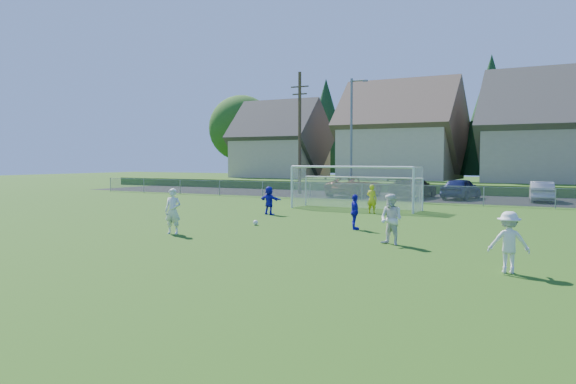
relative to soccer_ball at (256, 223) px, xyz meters
name	(u,v)px	position (x,y,z in m)	size (l,w,h in m)	color
ground	(169,247)	(0.84, -6.59, -0.11)	(160.00, 160.00, 0.00)	#193D0C
asphalt_lot	(414,197)	(0.84, 20.91, -0.10)	(60.00, 60.00, 0.00)	black
grass_embankment	(439,188)	(0.84, 28.41, 0.29)	(70.00, 6.00, 0.80)	#1E420F
soccer_ball	(256,223)	(0.00, 0.00, 0.00)	(0.22, 0.22, 0.22)	white
player_white_a	(173,211)	(-1.23, -3.96, 0.77)	(0.64, 0.42, 1.75)	silver
player_white_b	(391,219)	(6.99, -2.52, 0.75)	(0.83, 0.65, 1.72)	silver
player_white_c	(509,242)	(11.11, -5.55, 0.67)	(1.01, 0.58, 1.57)	silver
player_blue_a	(355,212)	(4.36, 0.69, 0.61)	(0.84, 0.35, 1.44)	#1814BD
player_blue_b	(269,200)	(-1.91, 4.33, 0.62)	(1.36, 0.43, 1.46)	#1814BD
goalkeeper	(372,199)	(2.53, 7.49, 0.65)	(0.56, 0.37, 1.53)	yellow
car_c	(355,186)	(-3.55, 19.92, 0.66)	(2.56, 5.55, 1.54)	#631F0B
car_d	(413,188)	(1.02, 20.01, 0.66)	(2.16, 5.30, 1.54)	black
car_e	(461,189)	(4.36, 20.58, 0.65)	(1.79, 4.45, 1.51)	#151C49
car_f	(542,192)	(9.64, 20.76, 0.57)	(1.45, 4.14, 1.37)	#ADADAD
soccer_goal	(356,181)	(0.84, 9.46, 1.52)	(7.42, 1.90, 2.50)	white
chainlink_fence	(390,193)	(0.84, 15.41, 0.52)	(52.06, 0.06, 1.20)	gray
streetlight	(352,133)	(-3.61, 19.41, 4.73)	(1.38, 0.18, 9.00)	slate
utility_pole	(300,131)	(-8.66, 20.41, 5.04)	(1.60, 0.26, 10.00)	#473321
houses_row	(480,113)	(2.81, 35.87, 7.22)	(53.90, 11.45, 13.27)	tan
tree_row	(482,121)	(1.88, 42.14, 6.80)	(65.98, 12.36, 13.80)	#382616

